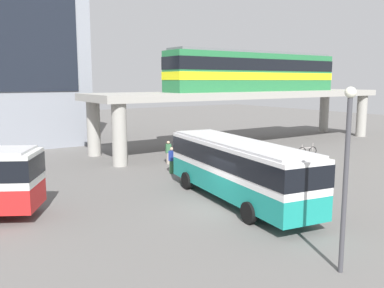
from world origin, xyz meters
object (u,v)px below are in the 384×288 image
Objects in this scene: bicycle_black at (196,159)px; bicycle_brown at (262,156)px; bus_main at (237,165)px; train at (255,71)px; bicycle_silver at (307,151)px; pedestrian_by_bike_rack at (225,153)px; pedestrian_walking_across at (168,153)px; pedestrian_at_kerb at (172,161)px; bicycle_orange at (205,163)px.

bicycle_brown is at bearing -19.56° from bicycle_black.
bus_main reaches higher than bicycle_black.
bicycle_silver is at bearing -94.89° from train.
pedestrian_by_bike_rack is (5.97, 8.46, -1.17)m from bus_main.
bicycle_black is 0.98× the size of bicycle_brown.
pedestrian_by_bike_rack is (3.75, -2.17, -0.01)m from pedestrian_walking_across.
pedestrian_walking_across is 4.33m from pedestrian_by_bike_rack.
pedestrian_by_bike_rack is (5.22, 0.74, -0.03)m from pedestrian_at_kerb.
bicycle_silver is 12.20m from pedestrian_walking_across.
bicycle_black is 2.13m from pedestrian_walking_across.
bicycle_silver is at bearing -3.84° from bicycle_brown.
pedestrian_by_bike_rack is at bearing 163.50° from bicycle_brown.
pedestrian_by_bike_rack reaches higher than bicycle_black.
pedestrian_by_bike_rack reaches higher than bicycle_brown.
bicycle_orange is at bearing 65.21° from bus_main.
train is at bearing 51.69° from bicycle_brown.
bus_main is at bearing -95.55° from pedestrian_at_kerb.
train is at bearing 35.50° from pedestrian_by_bike_rack.
bicycle_silver is at bearing -12.09° from bicycle_black.
bicycle_orange is 2.46m from pedestrian_by_bike_rack.
pedestrian_walking_across is at bearing 63.17° from pedestrian_at_kerb.
pedestrian_by_bike_rack is (-7.96, 1.23, 0.46)m from bicycle_silver.
pedestrian_walking_across reaches higher than pedestrian_by_bike_rack.
bicycle_orange is at bearing -63.08° from pedestrian_walking_across.
bicycle_silver is 4.93m from bicycle_brown.
bicycle_silver is 10.32m from bicycle_orange.
pedestrian_walking_across reaches higher than bicycle_brown.
bus_main is (-14.56, -14.59, -5.21)m from train.
bicycle_silver is 0.96× the size of pedestrian_at_kerb.
pedestrian_by_bike_rack is at bearing -144.50° from train.
bicycle_brown is at bearing -16.50° from pedestrian_by_bike_rack.
bicycle_silver is (10.05, -2.15, 0.00)m from bicycle_black.
train is 11.27m from bicycle_brown.
bicycle_black is 1.55m from bicycle_orange.
bicycle_silver is 8.07m from pedestrian_by_bike_rack.
train is 11.14× the size of bicycle_black.
pedestrian_at_kerb is at bearing -177.34° from bicycle_orange.
bicycle_silver is 1.00× the size of pedestrian_by_bike_rack.
bicycle_silver is (13.93, 7.23, -1.63)m from bus_main.
pedestrian_at_kerb is at bearing -116.83° from pedestrian_walking_across.
bicycle_brown is (-5.55, -7.03, -6.84)m from train.
bicycle_black is 0.97× the size of pedestrian_at_kerb.
bicycle_black is at bearing 27.91° from pedestrian_at_kerb.
bus_main is 6.52× the size of bicycle_silver.
bus_main reaches higher than pedestrian_by_bike_rack.
bicycle_brown and bicycle_orange have the same top height.
bicycle_black is at bearing -154.01° from train.
pedestrian_walking_across is at bearing -162.22° from train.
train is at bearing 85.11° from bicycle_silver.
bus_main reaches higher than pedestrian_at_kerb.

